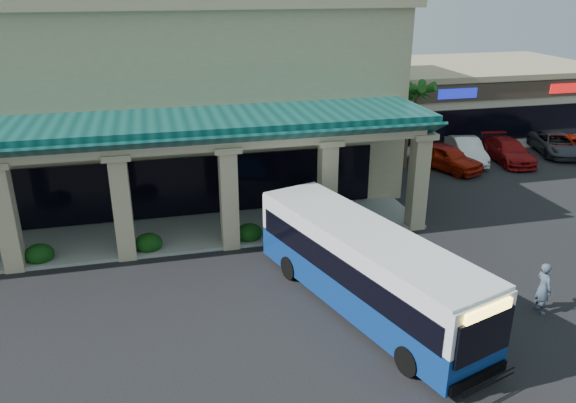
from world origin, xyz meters
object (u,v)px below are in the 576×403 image
object	(u,v)px
pedestrian	(543,288)
car_gray	(555,144)
transit_bus	(365,270)
car_white	(466,150)
car_silver	(446,157)
car_red	(508,151)
car_extra	(574,146)

from	to	relation	value
pedestrian	car_gray	bearing A→B (deg)	-39.60
transit_bus	pedestrian	distance (m)	6.44
car_white	car_gray	world-z (taller)	car_white
transit_bus	car_white	size ratio (longest dim) A/B	2.35
car_silver	car_gray	xyz separation A→B (m)	(9.02, 1.35, -0.10)
car_white	car_gray	xyz separation A→B (m)	(6.94, 0.15, -0.06)
car_red	car_extra	world-z (taller)	car_red
pedestrian	car_silver	size ratio (longest dim) A/B	0.41
car_white	car_red	size ratio (longest dim) A/B	0.93
transit_bus	car_gray	size ratio (longest dim) A/B	2.16
transit_bus	car_gray	xyz separation A→B (m)	(19.92, 15.34, -0.84)
car_gray	car_extra	bearing A→B (deg)	-21.92
car_silver	car_gray	size ratio (longest dim) A/B	0.93
pedestrian	car_extra	size ratio (longest dim) A/B	0.41
car_silver	car_red	bearing A→B (deg)	-17.37
transit_bus	car_white	xyz separation A→B (m)	(12.97, 15.19, -0.78)
car_white	car_red	distance (m)	2.79
transit_bus	pedestrian	world-z (taller)	transit_bus
car_silver	car_gray	distance (m)	9.12
transit_bus	pedestrian	bearing A→B (deg)	-33.39
transit_bus	car_silver	size ratio (longest dim) A/B	2.34
car_white	car_extra	size ratio (longest dim) A/B	0.99
transit_bus	car_extra	world-z (taller)	transit_bus
car_silver	car_gray	bearing A→B (deg)	-15.37
pedestrian	car_red	distance (m)	18.87
car_gray	car_white	bearing A→B (deg)	-161.92
transit_bus	car_gray	world-z (taller)	transit_bus
car_white	car_gray	distance (m)	6.95
car_red	car_extra	size ratio (longest dim) A/B	1.06
pedestrian	car_extra	distance (m)	21.97
car_silver	car_white	size ratio (longest dim) A/B	1.01
car_extra	pedestrian	bearing A→B (deg)	-141.53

